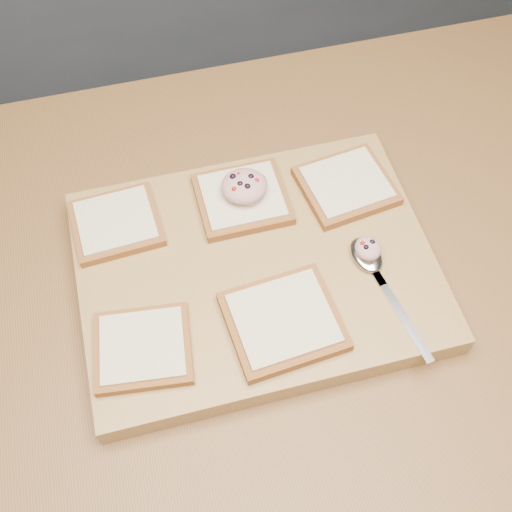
{
  "coord_description": "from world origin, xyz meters",
  "views": [
    {
      "loc": [
        -0.25,
        -0.41,
        1.62
      ],
      "look_at": [
        -0.14,
        -0.0,
        0.95
      ],
      "focal_mm": 45.0,
      "sensor_mm": 36.0,
      "label": 1
    }
  ],
  "objects_px": {
    "cutting_board": "(256,270)",
    "bread_far_center": "(242,198)",
    "spoon": "(371,264)",
    "tuna_salad_dollop": "(244,186)"
  },
  "relations": [
    {
      "from": "cutting_board",
      "to": "bread_far_center",
      "type": "relative_size",
      "value": 3.76
    },
    {
      "from": "cutting_board",
      "to": "spoon",
      "type": "bearing_deg",
      "value": -16.26
    },
    {
      "from": "bread_far_center",
      "to": "tuna_salad_dollop",
      "type": "height_order",
      "value": "tuna_salad_dollop"
    },
    {
      "from": "bread_far_center",
      "to": "cutting_board",
      "type": "bearing_deg",
      "value": -93.6
    },
    {
      "from": "bread_far_center",
      "to": "spoon",
      "type": "bearing_deg",
      "value": -46.05
    },
    {
      "from": "tuna_salad_dollop",
      "to": "cutting_board",
      "type": "bearing_deg",
      "value": -95.51
    },
    {
      "from": "tuna_salad_dollop",
      "to": "spoon",
      "type": "xyz_separation_m",
      "value": [
        0.13,
        -0.14,
        -0.03
      ]
    },
    {
      "from": "spoon",
      "to": "cutting_board",
      "type": "bearing_deg",
      "value": 163.74
    },
    {
      "from": "cutting_board",
      "to": "spoon",
      "type": "distance_m",
      "value": 0.15
    },
    {
      "from": "bread_far_center",
      "to": "spoon",
      "type": "relative_size",
      "value": 0.64
    }
  ]
}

